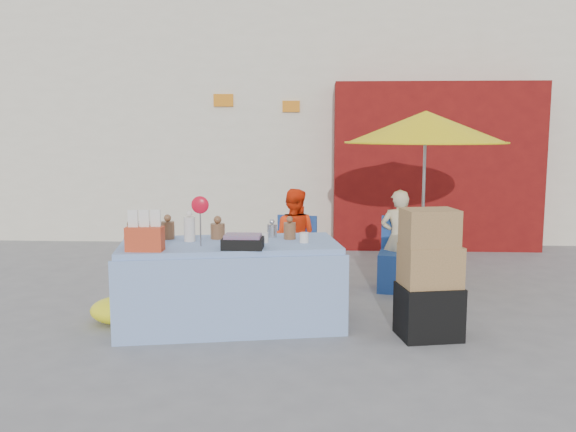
# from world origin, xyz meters

# --- Properties ---
(ground) EXTENTS (80.00, 80.00, 0.00)m
(ground) POSITION_xyz_m (0.00, 0.00, 0.00)
(ground) COLOR slate
(ground) RESTS_ON ground
(backdrop) EXTENTS (14.00, 8.00, 7.80)m
(backdrop) POSITION_xyz_m (0.52, 7.52, 3.10)
(backdrop) COLOR silver
(backdrop) RESTS_ON ground
(market_table) EXTENTS (2.24, 1.34, 1.27)m
(market_table) POSITION_xyz_m (-0.49, 0.15, 0.41)
(market_table) COLOR #839DD1
(market_table) RESTS_ON ground
(chair_left) EXTENTS (0.56, 0.55, 0.85)m
(chair_left) POSITION_xyz_m (0.06, 1.54, 0.26)
(chair_left) COLOR #1F428F
(chair_left) RESTS_ON ground
(chair_right) EXTENTS (0.56, 0.55, 0.85)m
(chair_right) POSITION_xyz_m (1.31, 1.54, 0.26)
(chair_right) COLOR #1F428F
(chair_right) RESTS_ON ground
(vendor_orange) EXTENTS (0.65, 0.55, 1.18)m
(vendor_orange) POSITION_xyz_m (0.06, 1.67, 0.59)
(vendor_orange) COLOR #FF350D
(vendor_orange) RESTS_ON ground
(vendor_beige) EXTENTS (0.47, 0.36, 1.17)m
(vendor_beige) POSITION_xyz_m (1.31, 1.67, 0.59)
(vendor_beige) COLOR beige
(vendor_beige) RESTS_ON ground
(umbrella) EXTENTS (1.90, 1.90, 2.09)m
(umbrella) POSITION_xyz_m (1.61, 1.82, 1.89)
(umbrella) COLOR gray
(umbrella) RESTS_ON ground
(box_stack) EXTENTS (0.60, 0.53, 1.17)m
(box_stack) POSITION_xyz_m (1.36, -0.12, 0.54)
(box_stack) COLOR black
(box_stack) RESTS_ON ground
(tarp_bundle) EXTENTS (0.62, 0.52, 0.26)m
(tarp_bundle) POSITION_xyz_m (-1.56, 0.14, 0.13)
(tarp_bundle) COLOR yellow
(tarp_bundle) RESTS_ON ground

